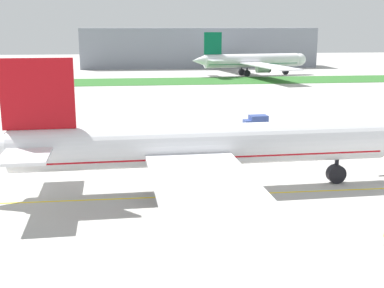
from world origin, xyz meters
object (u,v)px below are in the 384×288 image
Objects in this scene: airliner_foreground at (197,146)px; ground_crew_wingwalker_port at (243,176)px; service_truck_baggage_loader at (256,123)px; parked_airliner_far_centre at (250,61)px.

ground_crew_wingwalker_port is at bearing 15.77° from airliner_foreground.
service_truck_baggage_loader is at bearing 73.47° from ground_crew_wingwalker_port.
ground_crew_wingwalker_port is 141.09m from parked_airliner_far_centre.
parked_airliner_far_centre is (32.85, 137.13, 4.68)m from ground_crew_wingwalker_port.
parked_airliner_far_centre is at bearing 74.35° from airliner_foreground.
ground_crew_wingwalker_port is at bearing -106.53° from service_truck_baggage_loader.
service_truck_baggage_loader is 108.45m from parked_airliner_far_centre.
airliner_foreground is 18.85× the size of service_truck_baggage_loader.
ground_crew_wingwalker_port is 0.02× the size of parked_airliner_far_centre.
ground_crew_wingwalker_port is 0.36× the size of service_truck_baggage_loader.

